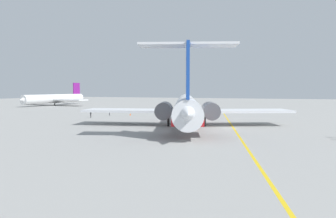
{
  "coord_description": "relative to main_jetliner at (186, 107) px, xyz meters",
  "views": [
    {
      "loc": [
        -61.3,
        -8.66,
        7.59
      ],
      "look_at": [
        0.7,
        12.66,
        3.32
      ],
      "focal_mm": 33.57,
      "sensor_mm": 36.0,
      "label": 1
    }
  ],
  "objects": [
    {
      "name": "airliner_mid_right",
      "position": [
        55.67,
        77.73,
        -0.78
      ],
      "size": [
        34.92,
        34.64,
        10.43
      ],
      "rotation": [
        0.0,
        0.0,
        3.01
      ],
      "color": "white",
      "rests_on": "ground"
    },
    {
      "name": "ground",
      "position": [
        0.61,
        -8.28,
        -3.86
      ],
      "size": [
        374.96,
        374.96,
        0.0
      ],
      "primitive_type": "plane",
      "color": "gray"
    },
    {
      "name": "main_jetliner",
      "position": [
        0.0,
        0.0,
        0.0
      ],
      "size": [
        47.64,
        42.71,
        14.14
      ],
      "rotation": [
        0.0,
        0.0,
        0.28
      ],
      "color": "silver",
      "rests_on": "ground"
    },
    {
      "name": "ground_crew_near_nose",
      "position": [
        17.2,
        27.31,
        -2.75
      ],
      "size": [
        0.44,
        0.28,
        1.75
      ],
      "rotation": [
        0.0,
        0.0,
        4.79
      ],
      "color": "black",
      "rests_on": "ground"
    },
    {
      "name": "taxiway_centreline",
      "position": [
        1.31,
        -9.11,
        -3.85
      ],
      "size": [
        106.67,
        22.77,
        0.01
      ],
      "primitive_type": "cube",
      "rotation": [
        0.0,
        0.0,
        0.21
      ],
      "color": "gold",
      "rests_on": "ground"
    },
    {
      "name": "ground_crew_portside",
      "position": [
        9.98,
        28.72,
        -2.74
      ],
      "size": [
        0.28,
        0.44,
        1.76
      ],
      "rotation": [
        0.0,
        0.0,
        2.97
      ],
      "color": "black",
      "rests_on": "ground"
    },
    {
      "name": "safety_cone_nose",
      "position": [
        19.91,
        22.15,
        -3.58
      ],
      "size": [
        0.4,
        0.4,
        0.55
      ],
      "primitive_type": "cone",
      "color": "#EA590F",
      "rests_on": "ground"
    }
  ]
}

